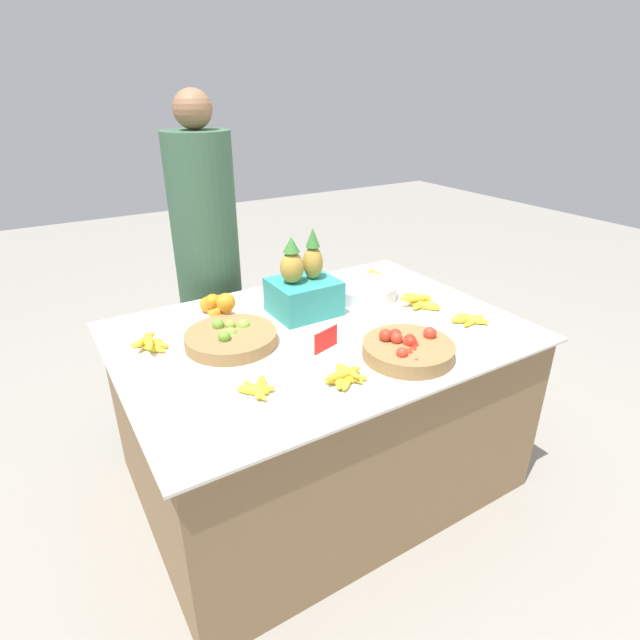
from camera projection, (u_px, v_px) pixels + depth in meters
ground_plane at (320, 473)px, 2.44m from camera, size 12.00×12.00×0.00m
market_table at (320, 407)px, 2.27m from camera, size 1.66×1.19×0.78m
lime_bowl at (232, 338)px, 1.99m from camera, size 0.37×0.37×0.09m
tomato_basket at (408, 349)px, 1.89m from camera, size 0.35×0.35×0.10m
orange_pile at (218, 306)px, 2.21m from camera, size 0.12×0.24×0.14m
metal_bowl at (364, 290)px, 2.44m from camera, size 0.32×0.32×0.07m
price_sign at (326, 340)px, 1.94m from camera, size 0.13×0.04×0.09m
produce_crate at (303, 289)px, 2.22m from camera, size 0.28×0.25×0.39m
banana_bunch_middle_left at (257, 389)px, 1.68m from camera, size 0.13×0.15×0.04m
banana_bunch_back_center at (149, 343)px, 1.95m from camera, size 0.14×0.16×0.06m
banana_bunch_front_center at (370, 275)px, 2.69m from camera, size 0.16×0.13×0.03m
banana_bunch_front_right at (345, 376)px, 1.74m from camera, size 0.16×0.16×0.05m
banana_bunch_middle_right at (420, 302)px, 2.32m from camera, size 0.17×0.21×0.06m
banana_bunch_front_left at (471, 319)px, 2.17m from camera, size 0.18×0.15×0.03m
vendor_person at (209, 273)px, 2.71m from camera, size 0.34×0.34×1.71m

